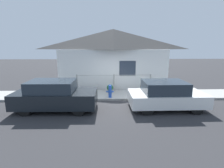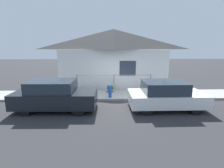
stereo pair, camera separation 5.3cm
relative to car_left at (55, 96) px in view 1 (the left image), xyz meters
name	(u,v)px [view 1 (the left image)]	position (x,y,z in m)	size (l,w,h in m)	color
ground_plane	(115,101)	(2.94, 1.29, -0.71)	(60.00, 60.00, 0.00)	#2D2D30
sidewalk	(114,95)	(2.94, 2.27, -0.65)	(24.00, 1.97, 0.11)	#9E9E99
house	(113,42)	(2.94, 4.65, 2.56)	(7.91, 2.23, 4.16)	white
fence	(114,82)	(2.94, 3.10, 0.00)	(4.90, 0.10, 1.09)	#999993
car_left	(55,96)	(0.00, 0.00, 0.00)	(3.87, 1.79, 1.43)	black
car_right	(166,95)	(5.33, 0.00, -0.03)	(3.63, 1.82, 1.36)	white
fire_hydrant	(110,91)	(2.65, 1.59, -0.21)	(0.43, 0.19, 0.75)	blue
potted_plant_near_hydrant	(110,88)	(2.67, 2.64, -0.32)	(0.40, 0.40, 0.52)	slate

